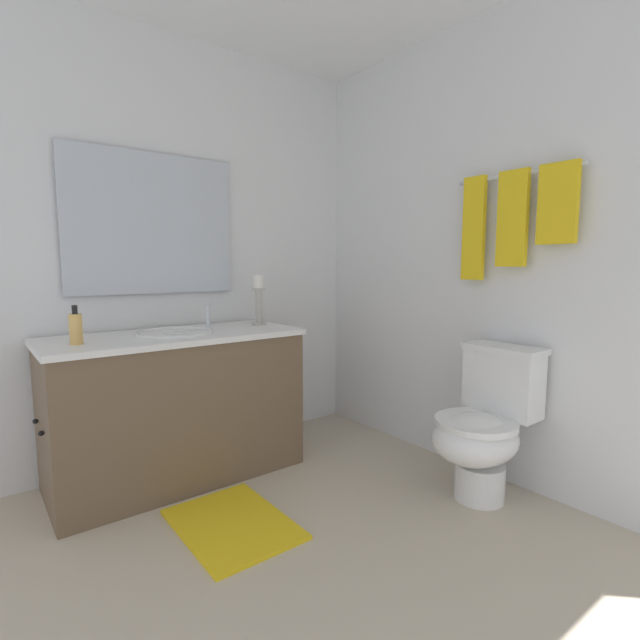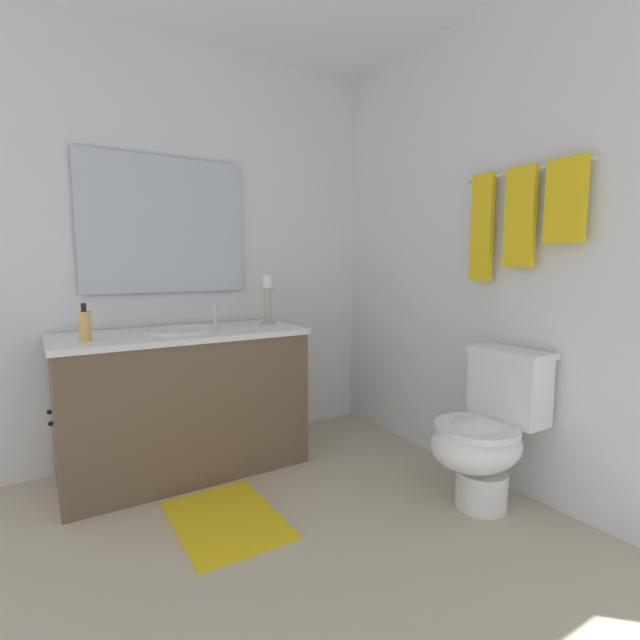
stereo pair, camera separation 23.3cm
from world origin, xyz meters
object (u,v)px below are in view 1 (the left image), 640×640
object	(u,v)px
vanity_cabinet	(178,406)
towel_near_vanity	(474,229)
toilet	(484,426)
towel_center	(513,219)
mirror	(153,224)
candle_holder_tall	(259,299)
towel_bar	(517,174)
bath_mat	(233,524)
towel_near_corner	(558,204)
sink_basin	(175,340)
soap_bottle	(76,328)

from	to	relation	value
vanity_cabinet	towel_near_vanity	bearing A→B (deg)	54.97
toilet	towel_center	size ratio (longest dim) A/B	1.60
mirror	towel_center	distance (m)	1.92
vanity_cabinet	toilet	world-z (taller)	vanity_cabinet
mirror	candle_holder_tall	world-z (taller)	mirror
towel_bar	towel_near_vanity	size ratio (longest dim) A/B	1.21
towel_bar	bath_mat	distance (m)	2.12
towel_near_corner	bath_mat	bearing A→B (deg)	-119.06
mirror	bath_mat	bearing A→B (deg)	-0.00
sink_basin	soap_bottle	world-z (taller)	soap_bottle
mirror	towel_near_corner	bearing A→B (deg)	38.65
mirror	towel_near_corner	xyz separation A→B (m)	(1.63, 1.30, 0.05)
candle_holder_tall	bath_mat	world-z (taller)	candle_holder_tall
towel_near_corner	mirror	bearing A→B (deg)	-141.35
towel_near_vanity	towel_near_corner	size ratio (longest dim) A/B	1.48
towel_center	candle_holder_tall	bearing A→B (deg)	-146.74
toilet	towel_near_corner	bearing A→B (deg)	45.96
soap_bottle	vanity_cabinet	bearing A→B (deg)	97.04
candle_holder_tall	towel_bar	xyz separation A→B (m)	(1.17, 0.78, 0.64)
sink_basin	candle_holder_tall	xyz separation A→B (m)	(-0.04, 0.54, 0.20)
sink_basin	towel_near_vanity	bearing A→B (deg)	54.95
towel_bar	toilet	bearing A→B (deg)	-84.77
towel_bar	towel_near_corner	size ratio (longest dim) A/B	1.79
towel_center	towel_near_vanity	bearing A→B (deg)	180.00
towel_center	bath_mat	bearing A→B (deg)	-111.23
candle_holder_tall	mirror	bearing A→B (deg)	-114.33
mirror	towel_near_vanity	xyz separation A→B (m)	(1.19, 1.30, -0.04)
sink_basin	mirror	xyz separation A→B (m)	(-0.28, -0.00, 0.63)
towel_near_vanity	towel_near_corner	world-z (taller)	same
mirror	towel_bar	bearing A→B (deg)	43.10
towel_bar	towel_center	xyz separation A→B (m)	(-0.00, -0.02, -0.21)
candle_holder_tall	toilet	bearing A→B (deg)	25.30
candle_holder_tall	towel_center	bearing A→B (deg)	33.26
candle_holder_tall	towel_near_corner	xyz separation A→B (m)	(1.39, 0.77, 0.48)
vanity_cabinet	sink_basin	size ratio (longest dim) A/B	3.26
sink_basin	bath_mat	bearing A→B (deg)	-0.09
towel_near_corner	bath_mat	size ratio (longest dim) A/B	0.61
mirror	towel_near_corner	distance (m)	2.09
soap_bottle	bath_mat	bearing A→B (deg)	40.25
candle_holder_tall	bath_mat	bearing A→B (deg)	-38.98
toilet	vanity_cabinet	bearing A→B (deg)	-136.35
soap_bottle	toilet	size ratio (longest dim) A/B	0.24
bath_mat	vanity_cabinet	bearing A→B (deg)	-180.00
candle_holder_tall	towel_bar	world-z (taller)	towel_bar
vanity_cabinet	towel_near_vanity	distance (m)	1.85
sink_basin	soap_bottle	bearing A→B (deg)	-82.97
toilet	bath_mat	bearing A→B (deg)	-115.60
bath_mat	sink_basin	bearing A→B (deg)	179.91
toilet	towel_bar	distance (m)	1.25
vanity_cabinet	towel_near_corner	bearing A→B (deg)	44.00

